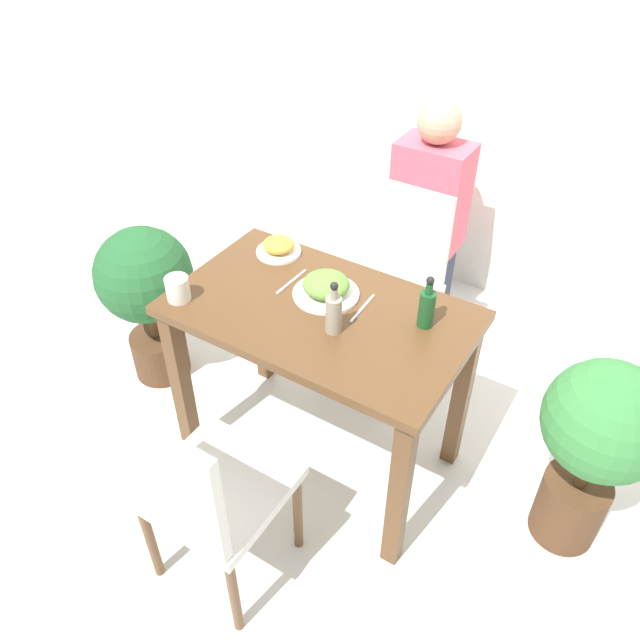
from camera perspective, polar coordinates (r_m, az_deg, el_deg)
ground_plane at (r=2.72m, az=0.00°, el=-11.92°), size 16.00×16.00×0.00m
wall_back at (r=3.21m, az=15.91°, el=23.01°), size 8.00×0.05×2.60m
dining_table at (r=2.26m, az=0.00°, el=-1.70°), size 1.05×0.64×0.77m
chair_near at (r=2.02m, az=-10.91°, el=-15.06°), size 0.42×0.42×0.89m
chair_far at (r=2.84m, az=6.69°, el=4.07°), size 0.42×0.42×0.89m
food_plate at (r=2.22m, az=0.55°, el=3.06°), size 0.24×0.24×0.08m
side_plate at (r=2.46m, az=-3.82°, el=6.70°), size 0.18×0.18×0.07m
drink_cup at (r=2.25m, az=-12.89°, el=2.81°), size 0.08×0.08×0.09m
sauce_bottle at (r=2.04m, az=1.26°, el=0.67°), size 0.05×0.05×0.20m
condiment_bottle at (r=2.09m, az=9.74°, el=1.17°), size 0.05×0.05×0.20m
fork_utensil at (r=2.31m, az=-2.63°, el=3.53°), size 0.02×0.18×0.00m
spoon_utensil at (r=2.18m, az=3.90°, el=1.07°), size 0.01×0.18×0.00m
potted_plant_left at (r=2.86m, az=-15.57°, el=2.76°), size 0.43×0.43×0.78m
potted_plant_right at (r=2.28m, az=24.08°, el=-9.95°), size 0.41×0.41×0.81m
person_figure at (r=3.13m, az=9.78°, el=9.05°), size 0.34×0.22×1.17m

